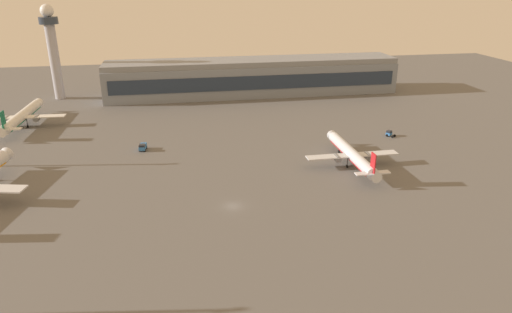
{
  "coord_description": "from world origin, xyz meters",
  "views": [
    {
      "loc": [
        -12.36,
        -98.72,
        51.77
      ],
      "look_at": [
        9.65,
        21.49,
        4.0
      ],
      "focal_mm": 32.21,
      "sensor_mm": 36.0,
      "label": 1
    }
  ],
  "objects_px": {
    "airplane_taxiway_distant": "(22,116)",
    "cargo_loader": "(143,147)",
    "control_tower": "(52,46)",
    "pushback_tug": "(389,133)",
    "airplane_mid_apron": "(352,154)"
  },
  "relations": [
    {
      "from": "control_tower",
      "to": "pushback_tug",
      "type": "xyz_separation_m",
      "value": [
        124.36,
        -77.64,
        -22.7
      ]
    },
    {
      "from": "control_tower",
      "to": "pushback_tug",
      "type": "height_order",
      "value": "control_tower"
    },
    {
      "from": "airplane_mid_apron",
      "to": "pushback_tug",
      "type": "bearing_deg",
      "value": 44.69
    },
    {
      "from": "airplane_taxiway_distant",
      "to": "cargo_loader",
      "type": "height_order",
      "value": "airplane_taxiway_distant"
    },
    {
      "from": "airplane_mid_apron",
      "to": "airplane_taxiway_distant",
      "type": "xyz_separation_m",
      "value": [
        -106.05,
        57.98,
        0.44
      ]
    },
    {
      "from": "airplane_mid_apron",
      "to": "pushback_tug",
      "type": "distance_m",
      "value": 32.36
    },
    {
      "from": "airplane_mid_apron",
      "to": "pushback_tug",
      "type": "xyz_separation_m",
      "value": [
        22.91,
        22.73,
        -2.38
      ]
    },
    {
      "from": "control_tower",
      "to": "pushback_tug",
      "type": "distance_m",
      "value": 148.36
    },
    {
      "from": "pushback_tug",
      "to": "control_tower",
      "type": "bearing_deg",
      "value": 112.74
    },
    {
      "from": "airplane_taxiway_distant",
      "to": "cargo_loader",
      "type": "xyz_separation_m",
      "value": [
        44.94,
        -33.86,
        -2.7
      ]
    },
    {
      "from": "airplane_mid_apron",
      "to": "airplane_taxiway_distant",
      "type": "distance_m",
      "value": 120.87
    },
    {
      "from": "airplane_mid_apron",
      "to": "airplane_taxiway_distant",
      "type": "bearing_deg",
      "value": 151.26
    },
    {
      "from": "pushback_tug",
      "to": "cargo_loader",
      "type": "bearing_deg",
      "value": 143.76
    },
    {
      "from": "cargo_loader",
      "to": "control_tower",
      "type": "bearing_deg",
      "value": -54.89
    },
    {
      "from": "airplane_taxiway_distant",
      "to": "pushback_tug",
      "type": "distance_m",
      "value": 133.72
    }
  ]
}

